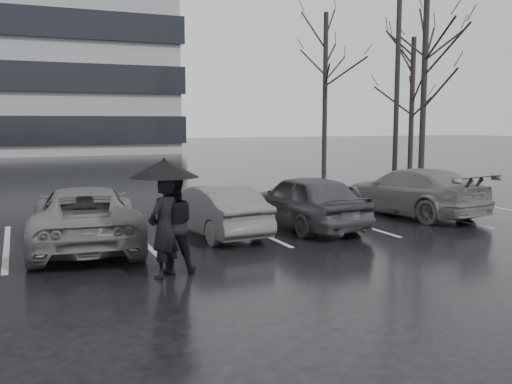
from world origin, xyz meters
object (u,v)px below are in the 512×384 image
object	(u,v)px
car_east	(410,192)
pedestrian_left	(164,227)
car_west_a	(215,210)
car_main	(305,201)
lamp_post	(398,66)
tree_ne	(412,105)
pedestrian_right	(172,225)
tree_east	(424,91)
tree_north	(325,92)
car_west_b	(85,217)

from	to	relation	value
car_east	pedestrian_left	xyz separation A→B (m)	(-8.05, -3.75, 0.20)
car_west_a	car_east	size ratio (longest dim) A/B	0.77
car_main	car_east	distance (m)	3.73
pedestrian_left	car_east	bearing A→B (deg)	165.31
car_east	lamp_post	distance (m)	5.93
tree_ne	pedestrian_left	bearing A→B (deg)	-138.07
pedestrian_right	car_main	bearing A→B (deg)	-135.35
pedestrian_right	tree_east	bearing A→B (deg)	-132.89
tree_east	tree_north	world-z (taller)	tree_north
pedestrian_left	tree_ne	distance (m)	22.93
car_west_b	pedestrian_right	xyz separation A→B (m)	(1.19, -2.74, 0.21)
car_main	pedestrian_left	bearing A→B (deg)	31.44
lamp_post	tree_ne	world-z (taller)	lamp_post
car_main	pedestrian_right	distance (m)	5.08
pedestrian_right	tree_north	distance (m)	22.57
car_west_a	tree_ne	bearing A→B (deg)	-147.79
pedestrian_right	tree_ne	bearing A→B (deg)	-128.69
car_east	pedestrian_right	xyz separation A→B (m)	(-7.85, -3.49, 0.19)
car_main	tree_east	world-z (taller)	tree_east
pedestrian_left	pedestrian_right	size ratio (longest dim) A/B	1.01
car_main	tree_east	xyz separation A→B (m)	(10.09, 8.04, 3.31)
lamp_post	pedestrian_right	bearing A→B (deg)	-144.12
car_west_b	car_east	distance (m)	9.07
car_west_a	car_east	world-z (taller)	car_east
car_east	tree_ne	world-z (taller)	tree_ne
car_west_b	lamp_post	distance (m)	12.82
car_main	car_west_b	bearing A→B (deg)	-2.71
car_west_b	tree_ne	distance (m)	21.89
car_west_b	car_east	world-z (taller)	car_east
car_east	tree_north	world-z (taller)	tree_north
car_west_b	tree_north	bearing A→B (deg)	-128.42
pedestrian_right	pedestrian_left	bearing A→B (deg)	61.74
pedestrian_right	tree_ne	world-z (taller)	tree_ne
pedestrian_left	pedestrian_right	world-z (taller)	pedestrian_left
tree_north	lamp_post	bearing A→B (deg)	-106.39
car_west_a	pedestrian_right	bearing A→B (deg)	52.14
car_main	tree_north	distance (m)	17.93
car_east	pedestrian_right	bearing A→B (deg)	13.62
pedestrian_right	lamp_post	size ratio (longest dim) A/B	0.17
tree_ne	tree_east	bearing A→B (deg)	-122.01
lamp_post	car_west_b	bearing A→B (deg)	-157.95
car_west_a	lamp_post	world-z (taller)	lamp_post
car_east	tree_north	distance (m)	15.85
car_west_b	pedestrian_right	bearing A→B (deg)	118.57
car_main	pedestrian_right	world-z (taller)	pedestrian_right
tree_north	tree_ne	bearing A→B (deg)	-40.60
pedestrian_right	tree_north	size ratio (longest dim) A/B	0.20
tree_ne	car_west_b	bearing A→B (deg)	-145.72
pedestrian_left	tree_ne	xyz separation A→B (m)	(16.94, 15.22, 2.63)
car_west_b	pedestrian_right	distance (m)	2.99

